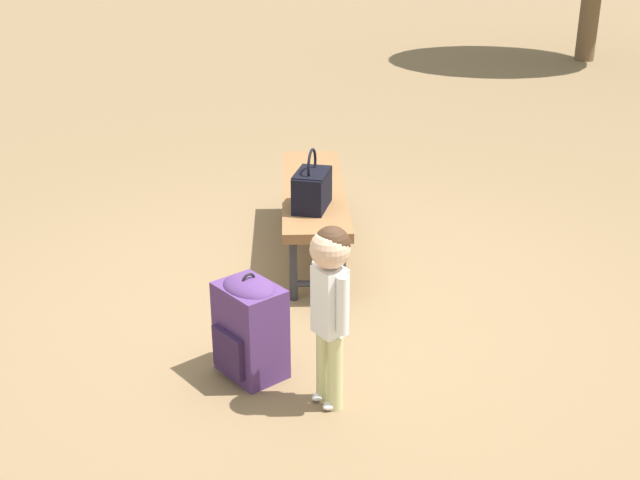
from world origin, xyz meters
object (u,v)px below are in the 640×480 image
handbag (312,188)px  child_standing (330,290)px  backpack_large (250,324)px  park_bench (313,195)px

handbag → child_standing: size_ratio=0.42×
child_standing → handbag: bearing=-165.1°
handbag → child_standing: bearing=14.9°
backpack_large → park_bench: bearing=179.9°
handbag → backpack_large: bearing=-3.5°
park_bench → handbag: handbag is taller
handbag → backpack_large: 1.19m
handbag → child_standing: (1.33, 0.35, 0.01)m
park_bench → backpack_large: bearing=-0.1°
handbag → backpack_large: (1.15, -0.07, -0.31)m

